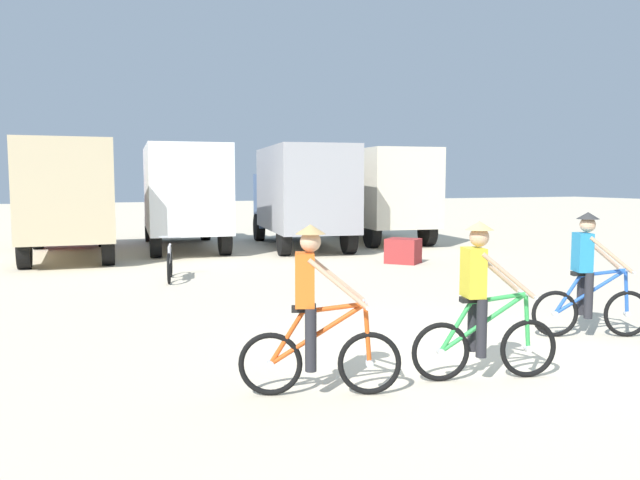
{
  "coord_description": "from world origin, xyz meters",
  "views": [
    {
      "loc": [
        -4.66,
        -6.87,
        2.28
      ],
      "look_at": [
        -0.06,
        4.54,
        1.1
      ],
      "focal_mm": 35.29,
      "sensor_mm": 36.0,
      "label": 1
    }
  ],
  "objects_px": {
    "box_truck_avon_van": "(183,192)",
    "box_truck_grey_hauler": "(301,192)",
    "box_truck_cream_rv": "(377,191)",
    "box_truck_tan_camper": "(67,194)",
    "bicycle_spare": "(170,263)",
    "cyclist_orange_shirt": "(314,317)",
    "cyclist_cowboy_hat": "(481,307)",
    "supply_crate": "(403,251)",
    "cyclist_near_camera": "(588,279)"
  },
  "relations": [
    {
      "from": "cyclist_orange_shirt",
      "to": "supply_crate",
      "type": "distance_m",
      "value": 10.89
    },
    {
      "from": "box_truck_cream_rv",
      "to": "box_truck_grey_hauler",
      "type": "bearing_deg",
      "value": -162.93
    },
    {
      "from": "box_truck_avon_van",
      "to": "bicycle_spare",
      "type": "height_order",
      "value": "box_truck_avon_van"
    },
    {
      "from": "box_truck_tan_camper",
      "to": "cyclist_near_camera",
      "type": "height_order",
      "value": "box_truck_tan_camper"
    },
    {
      "from": "cyclist_cowboy_hat",
      "to": "bicycle_spare",
      "type": "relative_size",
      "value": 1.06
    },
    {
      "from": "cyclist_near_camera",
      "to": "supply_crate",
      "type": "xyz_separation_m",
      "value": [
        1.55,
        8.14,
        -0.51
      ]
    },
    {
      "from": "cyclist_orange_shirt",
      "to": "bicycle_spare",
      "type": "distance_m",
      "value": 8.39
    },
    {
      "from": "box_truck_cream_rv",
      "to": "bicycle_spare",
      "type": "bearing_deg",
      "value": -142.65
    },
    {
      "from": "box_truck_tan_camper",
      "to": "bicycle_spare",
      "type": "relative_size",
      "value": 3.98
    },
    {
      "from": "box_truck_cream_rv",
      "to": "cyclist_near_camera",
      "type": "distance_m",
      "value": 14.65
    },
    {
      "from": "cyclist_orange_shirt",
      "to": "supply_crate",
      "type": "relative_size",
      "value": 2.12
    },
    {
      "from": "bicycle_spare",
      "to": "cyclist_near_camera",
      "type": "bearing_deg",
      "value": -57.32
    },
    {
      "from": "cyclist_near_camera",
      "to": "supply_crate",
      "type": "height_order",
      "value": "cyclist_near_camera"
    },
    {
      "from": "box_truck_avon_van",
      "to": "cyclist_orange_shirt",
      "type": "xyz_separation_m",
      "value": [
        -1.22,
        -14.98,
        -1.03
      ]
    },
    {
      "from": "cyclist_near_camera",
      "to": "box_truck_tan_camper",
      "type": "bearing_deg",
      "value": 118.01
    },
    {
      "from": "box_truck_avon_van",
      "to": "box_truck_cream_rv",
      "type": "distance_m",
      "value": 7.16
    },
    {
      "from": "bicycle_spare",
      "to": "supply_crate",
      "type": "bearing_deg",
      "value": 5.35
    },
    {
      "from": "box_truck_tan_camper",
      "to": "box_truck_grey_hauler",
      "type": "xyz_separation_m",
      "value": [
        7.33,
        0.02,
        0.0
      ]
    },
    {
      "from": "box_truck_tan_camper",
      "to": "bicycle_spare",
      "type": "height_order",
      "value": "box_truck_tan_camper"
    },
    {
      "from": "box_truck_tan_camper",
      "to": "cyclist_orange_shirt",
      "type": "height_order",
      "value": "box_truck_tan_camper"
    },
    {
      "from": "bicycle_spare",
      "to": "supply_crate",
      "type": "height_order",
      "value": "bicycle_spare"
    },
    {
      "from": "box_truck_avon_van",
      "to": "supply_crate",
      "type": "relative_size",
      "value": 8.06
    },
    {
      "from": "box_truck_grey_hauler",
      "to": "bicycle_spare",
      "type": "relative_size",
      "value": 4.09
    },
    {
      "from": "supply_crate",
      "to": "cyclist_cowboy_hat",
      "type": "bearing_deg",
      "value": -114.53
    },
    {
      "from": "cyclist_orange_shirt",
      "to": "cyclist_near_camera",
      "type": "height_order",
      "value": "same"
    },
    {
      "from": "cyclist_orange_shirt",
      "to": "cyclist_near_camera",
      "type": "distance_m",
      "value": 4.66
    },
    {
      "from": "supply_crate",
      "to": "cyclist_near_camera",
      "type": "bearing_deg",
      "value": -100.8
    },
    {
      "from": "cyclist_near_camera",
      "to": "bicycle_spare",
      "type": "relative_size",
      "value": 1.06
    },
    {
      "from": "box_truck_tan_camper",
      "to": "cyclist_cowboy_hat",
      "type": "distance_m",
      "value": 14.78
    },
    {
      "from": "cyclist_orange_shirt",
      "to": "bicycle_spare",
      "type": "relative_size",
      "value": 1.06
    },
    {
      "from": "box_truck_avon_van",
      "to": "cyclist_near_camera",
      "type": "bearing_deg",
      "value": -76.59
    },
    {
      "from": "cyclist_cowboy_hat",
      "to": "bicycle_spare",
      "type": "distance_m",
      "value": 8.88
    },
    {
      "from": "bicycle_spare",
      "to": "box_truck_avon_van",
      "type": "bearing_deg",
      "value": 77.47
    },
    {
      "from": "cyclist_orange_shirt",
      "to": "cyclist_near_camera",
      "type": "relative_size",
      "value": 1.0
    },
    {
      "from": "box_truck_tan_camper",
      "to": "box_truck_avon_van",
      "type": "height_order",
      "value": "same"
    },
    {
      "from": "box_truck_cream_rv",
      "to": "cyclist_orange_shirt",
      "type": "height_order",
      "value": "box_truck_cream_rv"
    },
    {
      "from": "cyclist_cowboy_hat",
      "to": "supply_crate",
      "type": "distance_m",
      "value": 10.12
    },
    {
      "from": "bicycle_spare",
      "to": "box_truck_tan_camper",
      "type": "bearing_deg",
      "value": 110.9
    },
    {
      "from": "cyclist_orange_shirt",
      "to": "bicycle_spare",
      "type": "bearing_deg",
      "value": 91.69
    },
    {
      "from": "supply_crate",
      "to": "box_truck_avon_van",
      "type": "bearing_deg",
      "value": 129.38
    },
    {
      "from": "box_truck_cream_rv",
      "to": "cyclist_cowboy_hat",
      "type": "height_order",
      "value": "box_truck_cream_rv"
    },
    {
      "from": "box_truck_tan_camper",
      "to": "box_truck_cream_rv",
      "type": "relative_size",
      "value": 0.98
    },
    {
      "from": "cyclist_cowboy_hat",
      "to": "bicycle_spare",
      "type": "height_order",
      "value": "cyclist_cowboy_hat"
    },
    {
      "from": "cyclist_cowboy_hat",
      "to": "bicycle_spare",
      "type": "bearing_deg",
      "value": 104.31
    },
    {
      "from": "box_truck_avon_van",
      "to": "box_truck_grey_hauler",
      "type": "height_order",
      "value": "same"
    },
    {
      "from": "box_truck_avon_van",
      "to": "cyclist_orange_shirt",
      "type": "relative_size",
      "value": 3.8
    },
    {
      "from": "box_truck_avon_van",
      "to": "bicycle_spare",
      "type": "xyz_separation_m",
      "value": [
        -1.47,
        -6.6,
        -1.48
      ]
    },
    {
      "from": "box_truck_tan_camper",
      "to": "cyclist_orange_shirt",
      "type": "xyz_separation_m",
      "value": [
        2.35,
        -13.89,
        -1.03
      ]
    },
    {
      "from": "cyclist_cowboy_hat",
      "to": "box_truck_grey_hauler",
      "type": "bearing_deg",
      "value": 77.91
    },
    {
      "from": "box_truck_cream_rv",
      "to": "box_truck_avon_van",
      "type": "bearing_deg",
      "value": 179.86
    }
  ]
}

